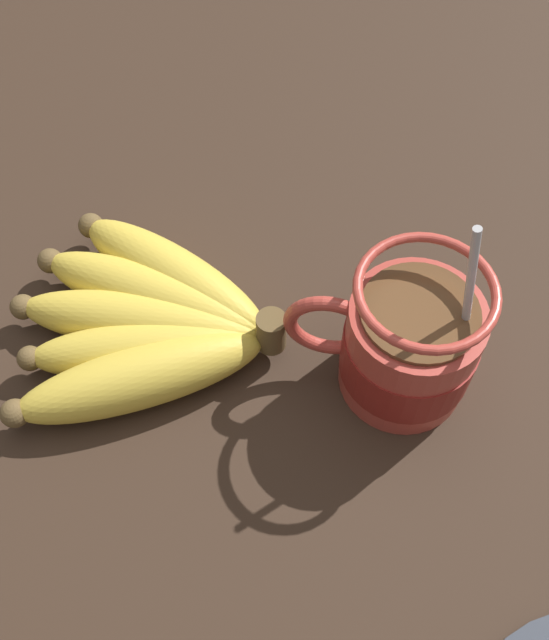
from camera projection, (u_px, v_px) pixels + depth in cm
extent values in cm
cube|color=#332319|center=(273.00, 355.00, 50.67)|extent=(97.58, 97.58, 2.80)
cylinder|color=#B23D33|center=(409.00, 348.00, 44.72)|extent=(8.28, 8.28, 7.98)
cylinder|color=maroon|center=(408.00, 351.00, 45.05)|extent=(8.48, 8.48, 3.59)
torus|color=#B23D33|center=(329.00, 326.00, 44.25)|extent=(5.83, 0.90, 5.83)
cylinder|color=brown|center=(420.00, 312.00, 41.28)|extent=(7.08, 7.08, 0.40)
torus|color=#B23D33|center=(427.00, 291.00, 39.44)|extent=(8.28, 8.28, 0.60)
cylinder|color=#B2B2B7|center=(466.00, 313.00, 40.53)|extent=(2.66, 0.50, 14.45)
ellipsoid|color=#B2B2B7|center=(425.00, 371.00, 46.67)|extent=(3.00, 2.00, 0.80)
cylinder|color=brown|center=(275.00, 332.00, 46.67)|extent=(2.00, 2.00, 3.00)
ellipsoid|color=gold|center=(173.00, 276.00, 50.15)|extent=(16.04, 10.52, 4.15)
sphere|color=brown|center=(91.00, 226.00, 52.64)|extent=(1.87, 1.87, 1.87)
ellipsoid|color=gold|center=(152.00, 296.00, 49.26)|extent=(16.88, 7.34, 4.05)
sphere|color=brown|center=(50.00, 261.00, 50.93)|extent=(1.82, 1.82, 1.82)
ellipsoid|color=gold|center=(140.00, 322.00, 48.19)|extent=(16.64, 4.41, 3.93)
sphere|color=brown|center=(23.00, 307.00, 48.85)|extent=(1.77, 1.77, 1.77)
ellipsoid|color=gold|center=(146.00, 350.00, 47.11)|extent=(15.66, 7.61, 3.77)
sphere|color=brown|center=(30.00, 358.00, 46.75)|extent=(1.70, 1.70, 1.70)
ellipsoid|color=gold|center=(142.00, 377.00, 45.81)|extent=(16.16, 11.37, 4.11)
sphere|color=brown|center=(15.00, 413.00, 44.41)|extent=(1.85, 1.85, 1.85)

